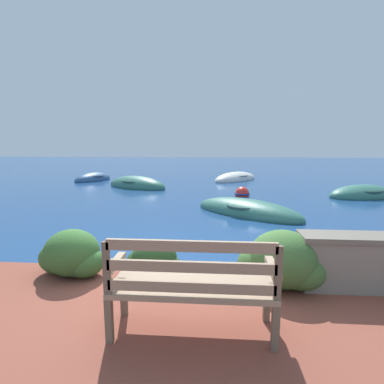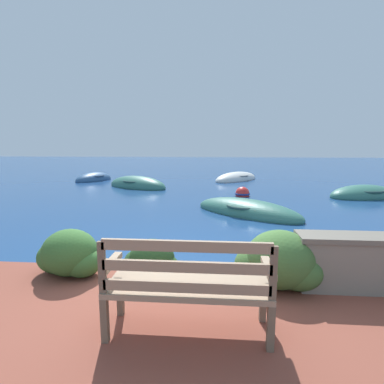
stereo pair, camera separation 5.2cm
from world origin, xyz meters
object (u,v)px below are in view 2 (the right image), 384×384
at_px(park_bench, 188,284).
at_px(rowboat_far, 137,186).
at_px(rowboat_nearest, 247,212).
at_px(mooring_buoy, 242,194).
at_px(rowboat_distant, 236,179).
at_px(rowboat_outer, 94,179).
at_px(rowboat_mid, 363,195).

bearing_deg(park_bench, rowboat_far, 111.57).
xyz_separation_m(park_bench, rowboat_far, (-3.25, 10.49, -0.63)).
bearing_deg(rowboat_nearest, rowboat_far, 170.51).
height_order(park_bench, rowboat_nearest, park_bench).
bearing_deg(park_bench, mooring_buoy, 86.29).
bearing_deg(rowboat_far, rowboat_distant, -118.19).
distance_m(park_bench, mooring_buoy, 8.68).
height_order(park_bench, rowboat_far, park_bench).
relative_size(park_bench, rowboat_outer, 0.60).
bearing_deg(park_bench, rowboat_outer, 120.24).
relative_size(rowboat_outer, rowboat_distant, 0.76).
distance_m(park_bench, rowboat_outer, 14.16).
bearing_deg(rowboat_far, park_bench, 136.05).
distance_m(rowboat_nearest, rowboat_distant, 7.72).
height_order(rowboat_nearest, rowboat_far, rowboat_far).
height_order(rowboat_mid, rowboat_far, rowboat_far).
distance_m(rowboat_mid, rowboat_far, 9.00).
distance_m(rowboat_distant, mooring_buoy, 4.88).
bearing_deg(rowboat_far, rowboat_nearest, 161.20).
height_order(park_bench, rowboat_outer, park_bench).
bearing_deg(rowboat_distant, rowboat_far, -17.73).
relative_size(park_bench, mooring_buoy, 2.58).
distance_m(rowboat_mid, rowboat_outer, 12.42).
height_order(rowboat_outer, mooring_buoy, rowboat_outer).
xyz_separation_m(rowboat_mid, rowboat_outer, (-11.74, 4.05, -0.00)).
bearing_deg(rowboat_distant, rowboat_nearest, 37.73).
relative_size(rowboat_distant, mooring_buoy, 5.63).
relative_size(park_bench, rowboat_far, 0.45).
relative_size(rowboat_nearest, mooring_buoy, 5.77).
xyz_separation_m(park_bench, rowboat_outer, (-6.17, 12.73, -0.64)).
xyz_separation_m(rowboat_nearest, rowboat_mid, (4.47, 2.96, 0.01)).
height_order(rowboat_outer, rowboat_distant, rowboat_distant).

